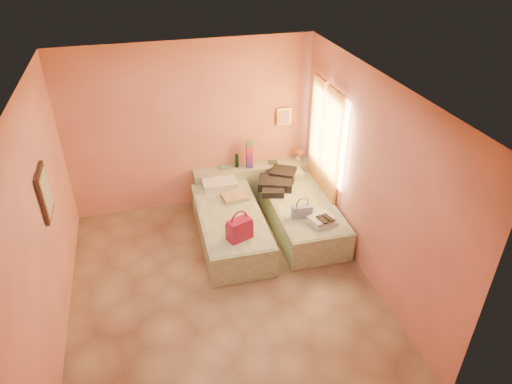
% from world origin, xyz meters
% --- Properties ---
extents(ground, '(4.50, 4.50, 0.00)m').
position_xyz_m(ground, '(0.00, 0.00, 0.00)').
color(ground, tan).
rests_on(ground, ground).
extents(room_walls, '(4.02, 4.51, 2.81)m').
position_xyz_m(room_walls, '(0.21, 0.57, 1.79)').
color(room_walls, '#F39A82').
rests_on(room_walls, ground).
extents(headboard_ledge, '(2.05, 0.30, 0.65)m').
position_xyz_m(headboard_ledge, '(0.98, 2.10, 0.33)').
color(headboard_ledge, '#A6B493').
rests_on(headboard_ledge, ground).
extents(bed_left, '(0.93, 2.02, 0.50)m').
position_xyz_m(bed_left, '(0.34, 1.01, 0.25)').
color(bed_left, beige).
rests_on(bed_left, ground).
extents(bed_right, '(0.93, 2.02, 0.50)m').
position_xyz_m(bed_right, '(1.50, 1.05, 0.25)').
color(bed_right, beige).
rests_on(bed_right, ground).
extents(water_bottle, '(0.07, 0.07, 0.23)m').
position_xyz_m(water_bottle, '(0.71, 2.15, 0.77)').
color(water_bottle, black).
rests_on(water_bottle, headboard_ledge).
extents(rainbow_box, '(0.11, 0.11, 0.47)m').
position_xyz_m(rainbow_box, '(0.91, 2.08, 0.89)').
color(rainbow_box, '#A0133F').
rests_on(rainbow_box, headboard_ledge).
extents(small_dish, '(0.14, 0.14, 0.03)m').
position_xyz_m(small_dish, '(0.47, 2.15, 0.67)').
color(small_dish, '#559C7B').
rests_on(small_dish, headboard_ledge).
extents(green_book, '(0.17, 0.14, 0.03)m').
position_xyz_m(green_book, '(1.34, 2.12, 0.66)').
color(green_book, '#23422E').
rests_on(green_book, headboard_ledge).
extents(flower_vase, '(0.24, 0.24, 0.24)m').
position_xyz_m(flower_vase, '(1.81, 2.10, 0.77)').
color(flower_vase, silver).
rests_on(flower_vase, headboard_ledge).
extents(magenta_handbag, '(0.39, 0.30, 0.32)m').
position_xyz_m(magenta_handbag, '(0.33, 0.37, 0.66)').
color(magenta_handbag, '#A0133F').
rests_on(magenta_handbag, bed_left).
extents(khaki_garment, '(0.43, 0.36, 0.07)m').
position_xyz_m(khaki_garment, '(0.50, 1.40, 0.53)').
color(khaki_garment, tan).
rests_on(khaki_garment, bed_left).
extents(clothes_pile, '(0.79, 0.79, 0.18)m').
position_xyz_m(clothes_pile, '(1.28, 1.58, 0.59)').
color(clothes_pile, black).
rests_on(clothes_pile, bed_right).
extents(blue_handbag, '(0.31, 0.15, 0.19)m').
position_xyz_m(blue_handbag, '(1.35, 0.64, 0.60)').
color(blue_handbag, '#445EA5').
rests_on(blue_handbag, bed_right).
extents(towel_stack, '(0.41, 0.37, 0.10)m').
position_xyz_m(towel_stack, '(1.59, 0.40, 0.55)').
color(towel_stack, silver).
rests_on(towel_stack, bed_right).
extents(sandal_pair, '(0.20, 0.24, 0.02)m').
position_xyz_m(sandal_pair, '(1.60, 0.35, 0.61)').
color(sandal_pair, black).
rests_on(sandal_pair, towel_stack).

